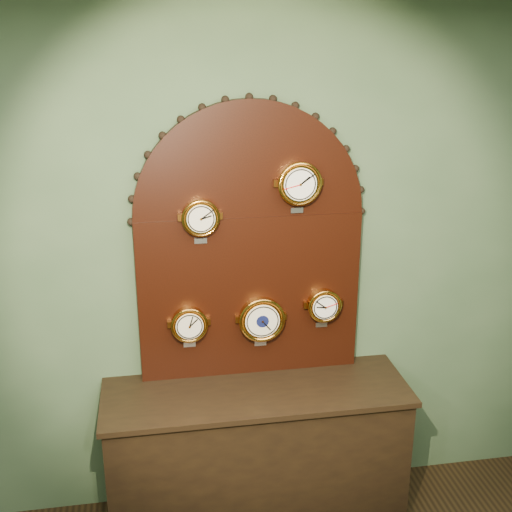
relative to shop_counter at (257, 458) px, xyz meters
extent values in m
plane|color=#425B3E|center=(0.00, 0.27, 1.00)|extent=(4.00, 0.00, 4.00)
cube|color=black|center=(0.00, 0.00, 0.00)|extent=(1.60, 0.50, 0.80)
cube|color=black|center=(0.00, 0.22, 0.88)|extent=(1.20, 0.06, 0.90)
cylinder|color=black|center=(0.00, 0.22, 1.33)|extent=(1.20, 0.06, 1.20)
cylinder|color=#C58129|center=(-0.26, 0.16, 1.36)|extent=(0.18, 0.08, 0.18)
torus|color=#C58129|center=(-0.26, 0.13, 1.36)|extent=(0.19, 0.02, 0.19)
cylinder|color=beige|center=(-0.26, 0.12, 1.36)|extent=(0.14, 0.01, 0.14)
cube|color=#B6B7BE|center=(-0.26, 0.19, 1.22)|extent=(0.06, 0.01, 0.03)
cylinder|color=#C58129|center=(0.24, 0.16, 1.51)|extent=(0.21, 0.08, 0.21)
torus|color=#C58129|center=(0.24, 0.13, 1.51)|extent=(0.23, 0.02, 0.23)
cylinder|color=white|center=(0.24, 0.12, 1.51)|extent=(0.17, 0.01, 0.17)
cube|color=#B6B7BE|center=(0.24, 0.19, 1.36)|extent=(0.07, 0.01, 0.03)
cylinder|color=#C58129|center=(-0.34, 0.16, 0.77)|extent=(0.18, 0.08, 0.18)
torus|color=#C58129|center=(-0.34, 0.13, 0.77)|extent=(0.20, 0.02, 0.20)
cylinder|color=beige|center=(-0.34, 0.12, 0.77)|extent=(0.15, 0.01, 0.15)
cube|color=#B6B7BE|center=(-0.34, 0.19, 0.63)|extent=(0.06, 0.01, 0.03)
cylinder|color=#C58129|center=(0.05, 0.16, 0.77)|extent=(0.23, 0.08, 0.23)
torus|color=#C58129|center=(0.05, 0.13, 0.77)|extent=(0.25, 0.02, 0.25)
cylinder|color=beige|center=(0.05, 0.12, 0.77)|extent=(0.19, 0.01, 0.19)
cube|color=#B6B7BE|center=(0.05, 0.19, 0.61)|extent=(0.07, 0.01, 0.03)
cylinder|color=#0D133B|center=(0.05, 0.12, 0.77)|extent=(0.07, 0.00, 0.07)
cylinder|color=#C58129|center=(0.40, 0.16, 0.83)|extent=(0.17, 0.08, 0.17)
torus|color=#C58129|center=(0.40, 0.13, 0.83)|extent=(0.19, 0.02, 0.19)
cylinder|color=white|center=(0.40, 0.12, 0.83)|extent=(0.14, 0.01, 0.14)
cube|color=#B6B7BE|center=(0.40, 0.19, 0.70)|extent=(0.06, 0.01, 0.03)
camera|label=1|loc=(-0.51, -3.00, 2.25)|focal=45.69mm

